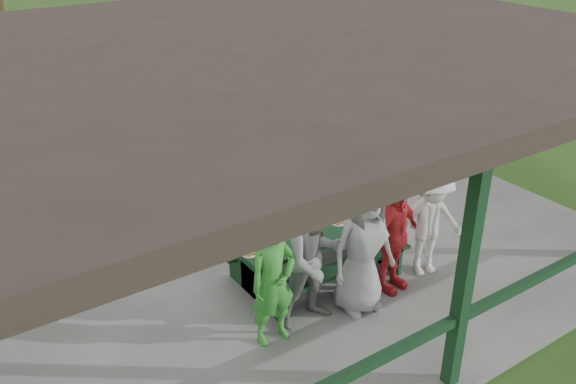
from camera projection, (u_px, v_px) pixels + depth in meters
ground at (271, 246)px, 9.88m from camera, size 90.00×90.00×0.00m
concrete_slab at (271, 243)px, 9.86m from camera, size 10.00×8.00×0.10m
pavilion_structure at (268, 51)px, 8.48m from camera, size 10.60×8.60×3.24m
picnic_table_near at (316, 248)px, 8.74m from camera, size 2.40×1.39×0.75m
picnic_table_far at (238, 198)px, 10.15m from camera, size 2.66×1.39×0.75m
table_setting at (314, 228)px, 8.62m from camera, size 2.45×0.45×0.10m
contestant_green at (273, 282)px, 7.32m from camera, size 0.63×0.43×1.69m
contestant_grey_left at (315, 259)px, 7.62m from camera, size 0.95×0.76×1.87m
contestant_grey_mid at (363, 247)px, 7.87m from camera, size 0.96×0.67×1.87m
contestant_red at (393, 237)px, 8.30m from camera, size 1.03×0.56×1.68m
contestant_white_fedora at (430, 223)px, 8.67m from camera, size 1.19×0.90×1.70m
spectator_lblue at (209, 159)px, 10.62m from camera, size 1.67×0.73×1.75m
spectator_blue at (114, 166)px, 10.09m from camera, size 0.72×0.49×1.95m
spectator_grey at (290, 144)px, 11.42m from camera, size 0.81×0.65×1.61m
pickup_truck at (175, 83)px, 15.78m from camera, size 5.44×3.37×1.40m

